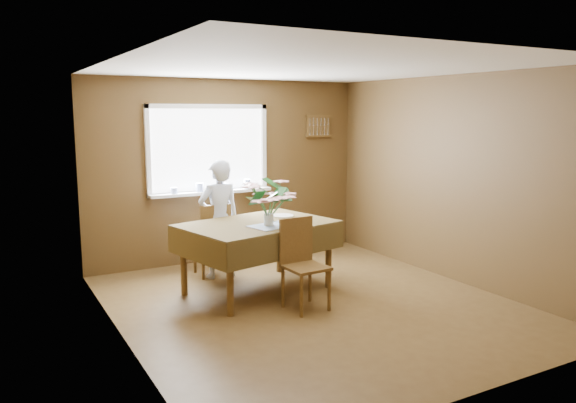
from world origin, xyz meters
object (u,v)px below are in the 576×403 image
chair_near (302,259)px  flower_bouquet (269,198)px  chair_far (213,237)px  dining_table (258,231)px  seated_woman (219,219)px

chair_near → flower_bouquet: flower_bouquet is taller
chair_far → chair_near: chair_near is taller
dining_table → chair_near: size_ratio=1.96×
dining_table → seated_woman: bearing=90.0°
chair_far → seated_woman: 0.25m
flower_bouquet → dining_table: bearing=98.2°
chair_far → seated_woman: (0.05, -0.07, 0.23)m
chair_near → seated_woman: size_ratio=0.64×
seated_woman → flower_bouquet: size_ratio=2.61×
dining_table → flower_bouquet: (0.03, -0.22, 0.42)m
chair_far → dining_table: bearing=107.9°
flower_bouquet → chair_near: bearing=-73.9°
seated_woman → flower_bouquet: bearing=99.2°
dining_table → chair_far: 0.87m
chair_far → chair_near: 1.57m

